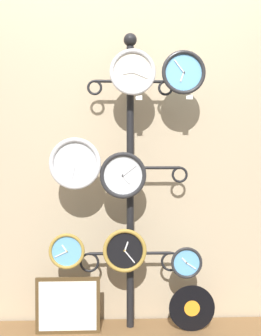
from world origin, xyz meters
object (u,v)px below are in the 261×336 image
(clock_bottom_right, at_px, (186,263))
(picture_frame, at_px, (68,305))
(clock_middle_left, at_px, (75,164))
(clock_bottom_center, at_px, (125,251))
(clock_top_center, at_px, (133,72))
(vinyl_record, at_px, (192,308))
(display_stand, at_px, (130,216))
(clock_top_right, at_px, (184,73))
(clock_bottom_left, at_px, (67,251))
(clock_middle_center, at_px, (123,175))

(clock_bottom_right, xyz_separation_m, picture_frame, (-0.75, 0.02, -0.27))
(clock_middle_left, height_order, clock_bottom_center, clock_middle_left)
(clock_top_center, distance_m, vinyl_record, 1.53)
(display_stand, bearing_deg, clock_bottom_center, -113.46)
(clock_top_right, relative_size, clock_bottom_left, 1.23)
(clock_bottom_right, bearing_deg, clock_middle_left, -179.57)
(clock_bottom_left, distance_m, clock_bottom_center, 0.36)
(clock_middle_center, bearing_deg, clock_bottom_center, 44.47)
(clock_top_center, bearing_deg, picture_frame, 176.08)
(clock_top_center, relative_size, vinyl_record, 0.97)
(clock_middle_center, height_order, vinyl_record, clock_middle_center)
(clock_top_center, xyz_separation_m, clock_top_right, (0.32, 0.00, 0.00))
(vinyl_record, bearing_deg, clock_top_right, -156.57)
(clock_middle_left, xyz_separation_m, clock_bottom_left, (-0.05, 0.00, -0.54))
(clock_bottom_left, bearing_deg, picture_frame, 81.67)
(clock_bottom_right, xyz_separation_m, vinyl_record, (0.04, 0.02, -0.30))
(display_stand, bearing_deg, clock_top_right, -19.25)
(clock_middle_left, relative_size, vinyl_record, 1.09)
(clock_bottom_right, bearing_deg, clock_middle_center, 178.75)
(clock_bottom_left, xyz_separation_m, clock_bottom_center, (0.36, 0.02, -0.01))
(clock_bottom_center, bearing_deg, clock_middle_center, -135.53)
(clock_top_right, relative_size, clock_middle_center, 0.94)
(clock_bottom_right, bearing_deg, display_stand, 163.13)
(clock_top_right, bearing_deg, clock_top_center, -179.80)
(clock_bottom_left, xyz_separation_m, vinyl_record, (0.79, 0.02, -0.38))
(clock_middle_left, xyz_separation_m, clock_middle_center, (0.30, 0.01, -0.07))
(clock_top_center, relative_size, clock_top_right, 1.04)
(clock_middle_left, bearing_deg, clock_bottom_right, 0.43)
(clock_middle_left, bearing_deg, picture_frame, 154.57)
(clock_bottom_center, bearing_deg, vinyl_record, 0.01)
(display_stand, xyz_separation_m, clock_middle_left, (-0.34, -0.11, 0.34))
(clock_top_right, bearing_deg, display_stand, 160.75)
(clock_top_center, height_order, clock_top_right, clock_top_center)
(vinyl_record, bearing_deg, clock_bottom_right, -153.77)
(clock_middle_left, relative_size, clock_bottom_left, 1.44)
(clock_top_right, xyz_separation_m, picture_frame, (-0.72, 0.03, -1.46))
(vinyl_record, height_order, picture_frame, picture_frame)
(clock_middle_center, relative_size, clock_bottom_left, 1.31)
(clock_bottom_center, height_order, picture_frame, clock_bottom_center)
(clock_middle_left, distance_m, picture_frame, 0.89)
(clock_middle_left, distance_m, clock_bottom_left, 0.55)
(clock_top_center, relative_size, clock_middle_center, 0.98)
(clock_middle_center, distance_m, clock_bottom_center, 0.47)
(clock_top_right, height_order, picture_frame, clock_top_right)
(clock_bottom_left, relative_size, picture_frame, 0.55)
(clock_middle_center, height_order, clock_bottom_right, clock_middle_center)
(display_stand, height_order, picture_frame, display_stand)
(clock_bottom_right, bearing_deg, clock_bottom_center, 177.14)
(clock_bottom_center, height_order, clock_bottom_right, clock_bottom_center)
(clock_bottom_right, bearing_deg, picture_frame, 178.56)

